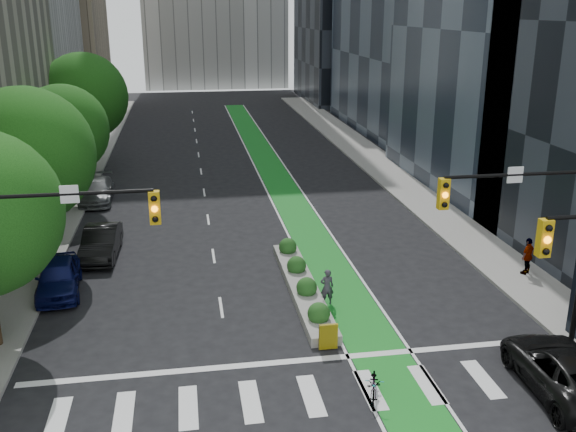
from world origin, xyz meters
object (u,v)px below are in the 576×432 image
object	(u,v)px
bicycle	(374,385)
cyclist	(327,287)
parked_car_left_far	(97,191)
parked_car_left_mid	(101,242)
pedestrian_far	(528,256)
parked_car_right	(563,370)
parked_car_left_near	(58,277)
median_planter	(302,284)

from	to	relation	value
bicycle	cyclist	distance (m)	7.01
parked_car_left_far	parked_car_left_mid	bearing A→B (deg)	-83.45
parked_car_left_far	pedestrian_far	distance (m)	26.81
parked_car_left_mid	parked_car_right	world-z (taller)	parked_car_left_mid
bicycle	parked_car_left_mid	distance (m)	17.51
cyclist	parked_car_left_near	bearing A→B (deg)	-15.99
parked_car_left_near	parked_car_right	xyz separation A→B (m)	(17.76, -10.72, -0.02)
bicycle	parked_car_right	distance (m)	6.30
median_planter	parked_car_left_far	size ratio (longest dim) A/B	2.03
parked_car_left_far	parked_car_left_near	bearing A→B (deg)	-91.22
median_planter	bicycle	size ratio (longest dim) A/B	5.93
parked_car_left_far	parked_car_right	bearing A→B (deg)	-55.92
median_planter	parked_car_left_mid	distance (m)	11.00
parked_car_left_near	pedestrian_far	distance (m)	21.52
bicycle	parked_car_left_mid	bearing A→B (deg)	142.72
parked_car_left_near	parked_car_left_mid	world-z (taller)	parked_car_left_mid
median_planter	pedestrian_far	distance (m)	10.77
cyclist	parked_car_left_near	distance (m)	11.91
cyclist	parked_car_left_mid	xyz separation A→B (m)	(-10.11, 7.29, -0.03)
median_planter	parked_car_left_far	distance (m)	19.25
median_planter	parked_car_left_far	world-z (taller)	parked_car_left_far
parked_car_right	median_planter	bearing A→B (deg)	-49.61
parked_car_left_mid	parked_car_right	bearing A→B (deg)	-40.27
pedestrian_far	parked_car_right	bearing A→B (deg)	33.49
median_planter	parked_car_right	distance (m)	11.51
bicycle	parked_car_right	world-z (taller)	parked_car_right
cyclist	parked_car_left_far	distance (m)	20.90
cyclist	parked_car_left_far	size ratio (longest dim) A/B	0.32
cyclist	parked_car_right	xyz separation A→B (m)	(6.26, -7.63, -0.05)
bicycle	parked_car_right	size ratio (longest dim) A/B	0.32
parked_car_left_mid	parked_car_right	size ratio (longest dim) A/B	0.86
parked_car_left_mid	parked_car_left_near	bearing A→B (deg)	-106.20
cyclist	parked_car_left_mid	bearing A→B (deg)	-36.72
median_planter	bicycle	xyz separation A→B (m)	(0.80, -8.45, 0.08)
median_planter	parked_car_left_far	xyz separation A→B (m)	(-10.70, 16.00, 0.36)
parked_car_left_far	bicycle	bearing A→B (deg)	-66.03
parked_car_left_near	parked_car_left_mid	size ratio (longest dim) A/B	0.96
parked_car_left_near	pedestrian_far	xyz separation A→B (m)	(21.45, -1.72, 0.27)
parked_car_left_mid	parked_car_left_far	xyz separation A→B (m)	(-1.39, 10.16, -0.04)
median_planter	pedestrian_far	xyz separation A→B (m)	(10.75, -0.08, 0.67)
parked_car_left_near	pedestrian_far	world-z (taller)	pedestrian_far
cyclist	parked_car_left_mid	distance (m)	12.47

